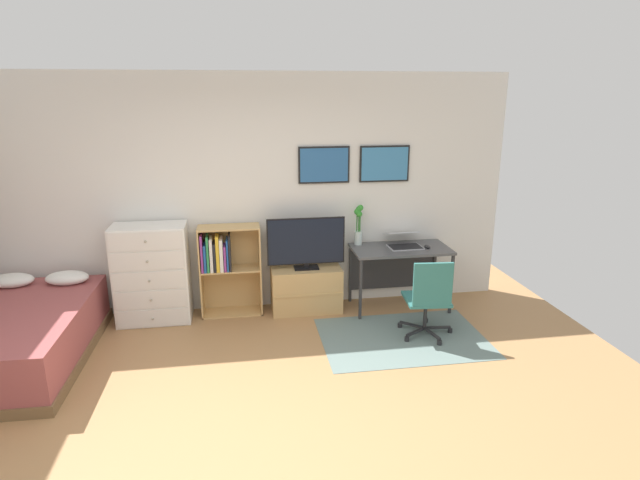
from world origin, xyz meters
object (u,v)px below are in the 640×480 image
Objects in this scene: bed at (17,336)px; bamboo_vase at (359,224)px; office_chair at (429,297)px; tv_stand at (306,289)px; desk at (398,257)px; bookshelf at (224,263)px; dresser at (152,274)px; laptop at (403,240)px; television at (306,243)px; computer_mouse at (427,247)px.

bed is 3.69m from bamboo_vase.
office_chair is (4.01, -0.14, 0.19)m from bed.
tv_stand is 0.72× the size of desk.
bookshelf reaches higher than tv_stand.
desk is at bearing 11.92° from bed.
dresser is 2.39m from bamboo_vase.
desk is at bearing -177.41° from laptop.
tv_stand is 0.91× the size of television.
dresser is 0.79m from bookshelf.
television reaches higher than bookshelf.
bed is 2.30× the size of office_chair.
bed is 4.13× the size of bamboo_vase.
computer_mouse is (0.25, -0.13, -0.05)m from laptop.
television is at bearing 178.86° from laptop.
bookshelf reaches higher than computer_mouse.
laptop reaches higher than computer_mouse.
dresser is 3.12m from computer_mouse.
laptop is (2.86, 0.00, 0.26)m from dresser.
dresser reaches higher than tv_stand.
office_chair is 1.27m from bamboo_vase.
tv_stand is 0.56m from television.
tv_stand is 1.15m from desk.
bamboo_vase is (-0.46, 0.13, 0.39)m from desk.
bookshelf is at bearing 178.02° from desk.
office_chair is at bearing -38.54° from tv_stand.
television reaches higher than desk.
bookshelf is at bearing 160.24° from office_chair.
laptop is at bearing 95.17° from office_chair.
bed is at bearing -169.12° from desk.
laptop is at bearing -0.64° from tv_stand.
bamboo_vase is at bearing 160.97° from computer_mouse.
tv_stand is at bearing -169.67° from bamboo_vase.
bookshelf is at bearing 176.70° from tv_stand.
tv_stand is 1.90× the size of laptop.
dresser is at bearing 178.43° from laptop.
laptop is 0.56m from bamboo_vase.
laptop is (1.15, 0.01, -0.02)m from television.
desk is (3.96, 0.76, 0.34)m from bed.
bed is at bearing -176.70° from office_chair.
computer_mouse is at bearing -22.96° from desk.
bamboo_vase reaches higher than tv_stand.
dresser is at bearing -175.02° from bookshelf.
bamboo_vase is at bearing 15.36° from bed.
television is at bearing -90.00° from tv_stand.
laptop is (1.15, -0.01, 0.54)m from tv_stand.
bookshelf is 1.21× the size of office_chair.
television is at bearing -0.25° from dresser.
bed is at bearing -170.81° from laptop.
computer_mouse is (4.26, 0.63, 0.49)m from bed.
office_chair reaches higher than desk.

